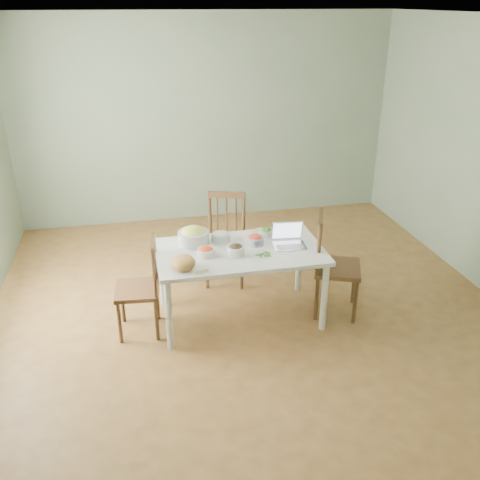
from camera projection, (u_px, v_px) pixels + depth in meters
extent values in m
cube|color=brown|center=(248.00, 306.00, 5.27)|extent=(5.00, 5.00, 0.00)
cube|color=white|center=(251.00, 15.00, 4.15)|extent=(5.00, 5.00, 0.00)
cube|color=gray|center=(206.00, 121.00, 6.93)|extent=(5.00, 0.00, 2.70)
cube|color=gray|center=(369.00, 338.00, 2.49)|extent=(5.00, 0.00, 2.70)
ellipsoid|color=#C4884A|center=(183.00, 263.00, 4.43)|extent=(0.26, 0.26, 0.13)
cube|color=#FFFBCD|center=(202.00, 271.00, 4.41)|extent=(0.13, 0.07, 0.03)
cylinder|color=beige|center=(262.00, 232.00, 5.15)|extent=(0.26, 0.26, 0.02)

